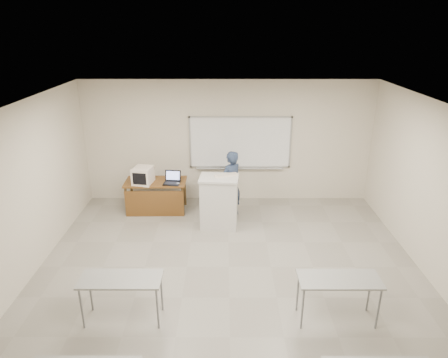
{
  "coord_description": "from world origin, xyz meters",
  "views": [
    {
      "loc": [
        -0.08,
        -5.39,
        4.2
      ],
      "look_at": [
        -0.09,
        2.2,
        1.23
      ],
      "focal_mm": 32.0,
      "sensor_mm": 36.0,
      "label": 1
    }
  ],
  "objects_px": {
    "laptop": "(172,181)",
    "keyboard": "(226,175)",
    "whiteboard": "(240,143)",
    "podium": "(219,202)",
    "instructor_desk": "(155,191)",
    "crt_monitor": "(143,175)",
    "presenter": "(231,184)",
    "mouse": "(178,184)"
  },
  "relations": [
    {
      "from": "keyboard",
      "to": "whiteboard",
      "type": "bearing_deg",
      "value": 56.71
    },
    {
      "from": "laptop",
      "to": "mouse",
      "type": "xyz_separation_m",
      "value": [
        0.15,
        -0.08,
        -0.04
      ]
    },
    {
      "from": "whiteboard",
      "to": "keyboard",
      "type": "relative_size",
      "value": 5.01
    },
    {
      "from": "instructor_desk",
      "to": "crt_monitor",
      "type": "height_order",
      "value": "crt_monitor"
    },
    {
      "from": "instructor_desk",
      "to": "podium",
      "type": "distance_m",
      "value": 1.65
    },
    {
      "from": "whiteboard",
      "to": "keyboard",
      "type": "height_order",
      "value": "whiteboard"
    },
    {
      "from": "mouse",
      "to": "instructor_desk",
      "type": "bearing_deg",
      "value": -175.37
    },
    {
      "from": "mouse",
      "to": "presenter",
      "type": "height_order",
      "value": "presenter"
    },
    {
      "from": "whiteboard",
      "to": "instructor_desk",
      "type": "bearing_deg",
      "value": -158.72
    },
    {
      "from": "laptop",
      "to": "mouse",
      "type": "bearing_deg",
      "value": -21.39
    },
    {
      "from": "laptop",
      "to": "whiteboard",
      "type": "bearing_deg",
      "value": 32.45
    },
    {
      "from": "laptop",
      "to": "keyboard",
      "type": "height_order",
      "value": "keyboard"
    },
    {
      "from": "crt_monitor",
      "to": "keyboard",
      "type": "relative_size",
      "value": 0.94
    },
    {
      "from": "crt_monitor",
      "to": "whiteboard",
      "type": "bearing_deg",
      "value": 29.66
    },
    {
      "from": "keyboard",
      "to": "presenter",
      "type": "relative_size",
      "value": 0.32
    },
    {
      "from": "instructor_desk",
      "to": "presenter",
      "type": "xyz_separation_m",
      "value": [
        1.76,
        -0.17,
        0.24
      ]
    },
    {
      "from": "presenter",
      "to": "keyboard",
      "type": "bearing_deg",
      "value": 34.31
    },
    {
      "from": "laptop",
      "to": "presenter",
      "type": "relative_size",
      "value": 0.23
    },
    {
      "from": "whiteboard",
      "to": "mouse",
      "type": "xyz_separation_m",
      "value": [
        -1.45,
        -0.87,
        -0.71
      ]
    },
    {
      "from": "whiteboard",
      "to": "podium",
      "type": "relative_size",
      "value": 2.14
    },
    {
      "from": "instructor_desk",
      "to": "crt_monitor",
      "type": "bearing_deg",
      "value": -177.73
    },
    {
      "from": "podium",
      "to": "keyboard",
      "type": "height_order",
      "value": "keyboard"
    },
    {
      "from": "crt_monitor",
      "to": "laptop",
      "type": "relative_size",
      "value": 1.27
    },
    {
      "from": "mouse",
      "to": "keyboard",
      "type": "height_order",
      "value": "keyboard"
    },
    {
      "from": "crt_monitor",
      "to": "laptop",
      "type": "height_order",
      "value": "crt_monitor"
    },
    {
      "from": "whiteboard",
      "to": "podium",
      "type": "height_order",
      "value": "whiteboard"
    },
    {
      "from": "laptop",
      "to": "keyboard",
      "type": "relative_size",
      "value": 0.74
    },
    {
      "from": "crt_monitor",
      "to": "presenter",
      "type": "height_order",
      "value": "presenter"
    },
    {
      "from": "presenter",
      "to": "podium",
      "type": "bearing_deg",
      "value": 21.86
    },
    {
      "from": "crt_monitor",
      "to": "laptop",
      "type": "bearing_deg",
      "value": 10.54
    },
    {
      "from": "whiteboard",
      "to": "mouse",
      "type": "relative_size",
      "value": 26.93
    },
    {
      "from": "mouse",
      "to": "presenter",
      "type": "relative_size",
      "value": 0.06
    },
    {
      "from": "instructor_desk",
      "to": "keyboard",
      "type": "xyz_separation_m",
      "value": [
        1.65,
        -0.61,
        0.63
      ]
    },
    {
      "from": "crt_monitor",
      "to": "presenter",
      "type": "xyz_separation_m",
      "value": [
        2.01,
        -0.15,
        -0.15
      ]
    },
    {
      "from": "whiteboard",
      "to": "instructor_desk",
      "type": "relative_size",
      "value": 1.74
    },
    {
      "from": "mouse",
      "to": "laptop",
      "type": "bearing_deg",
      "value": 166.18
    },
    {
      "from": "instructor_desk",
      "to": "presenter",
      "type": "bearing_deg",
      "value": -6.18
    },
    {
      "from": "laptop",
      "to": "mouse",
      "type": "relative_size",
      "value": 3.98
    },
    {
      "from": "instructor_desk",
      "to": "crt_monitor",
      "type": "relative_size",
      "value": 3.05
    },
    {
      "from": "instructor_desk",
      "to": "keyboard",
      "type": "height_order",
      "value": "keyboard"
    },
    {
      "from": "instructor_desk",
      "to": "laptop",
      "type": "bearing_deg",
      "value": -2.19
    },
    {
      "from": "whiteboard",
      "to": "podium",
      "type": "xyz_separation_m",
      "value": [
        -0.5,
        -1.47,
        -0.9
      ]
    }
  ]
}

